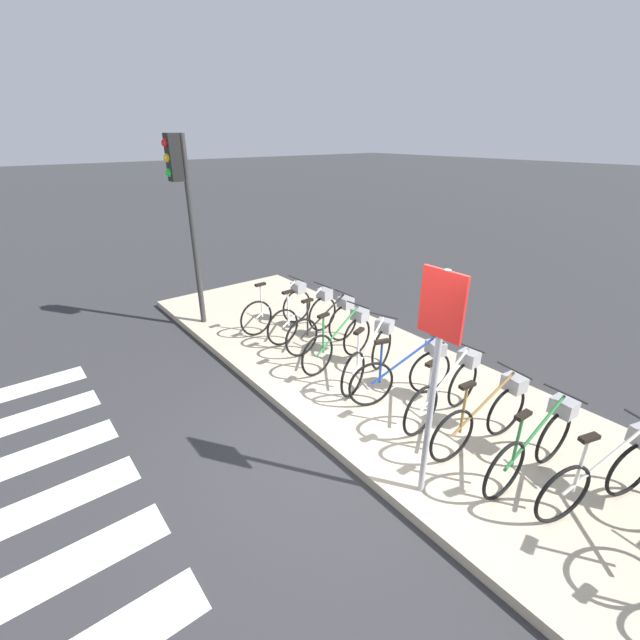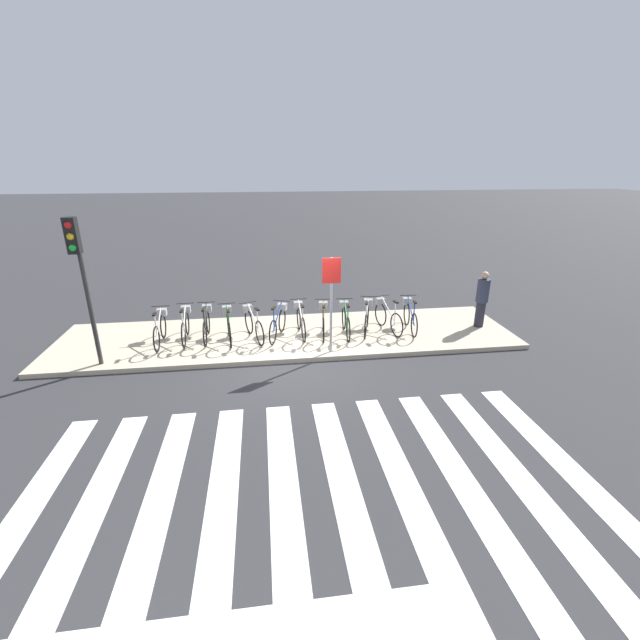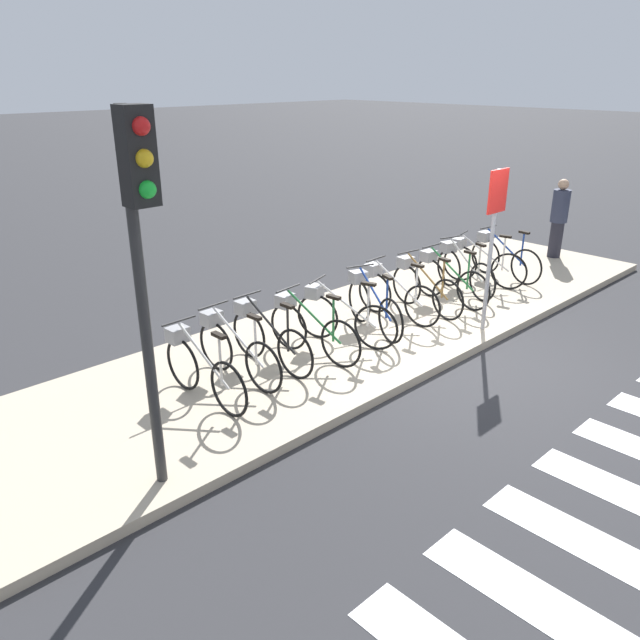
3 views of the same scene
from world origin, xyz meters
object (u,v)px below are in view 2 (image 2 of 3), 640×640
object	(u,v)px
parked_bicycle_0	(160,328)
parked_bicycle_11	(410,315)
parked_bicycle_1	(185,324)
pedestrian	(482,298)
parked_bicycle_8	(346,319)
parked_bicycle_3	(229,324)
sign_post	(331,289)
parked_bicycle_7	(323,319)
parked_bicycle_2	(206,323)
parked_bicycle_6	(300,319)
traffic_light	(79,262)
parked_bicycle_4	(253,323)
parked_bicycle_9	(367,316)
parked_bicycle_10	(387,315)
parked_bicycle_5	(279,321)

from	to	relation	value
parked_bicycle_0	parked_bicycle_11	distance (m)	6.69
parked_bicycle_1	pedestrian	size ratio (longest dim) A/B	0.98
parked_bicycle_0	parked_bicycle_8	world-z (taller)	same
parked_bicycle_11	pedestrian	xyz separation A→B (m)	(2.06, -0.04, 0.41)
parked_bicycle_3	pedestrian	world-z (taller)	pedestrian
parked_bicycle_1	sign_post	xyz separation A→B (m)	(3.67, -1.28, 1.18)
parked_bicycle_1	pedestrian	world-z (taller)	pedestrian
parked_bicycle_7	sign_post	xyz separation A→B (m)	(0.02, -1.15, 1.18)
parked_bicycle_2	parked_bicycle_6	bearing A→B (deg)	-1.22
pedestrian	traffic_light	size ratio (longest dim) A/B	0.47
parked_bicycle_1	parked_bicycle_4	world-z (taller)	same
parked_bicycle_0	sign_post	world-z (taller)	sign_post
parked_bicycle_7	parked_bicycle_9	world-z (taller)	same
pedestrian	traffic_light	bearing A→B (deg)	-173.07
parked_bicycle_11	pedestrian	world-z (taller)	pedestrian
parked_bicycle_6	parked_bicycle_0	bearing A→B (deg)	-178.02
parked_bicycle_1	parked_bicycle_10	distance (m)	5.45
parked_bicycle_5	sign_post	distance (m)	2.07
parked_bicycle_1	parked_bicycle_6	bearing A→B (deg)	-0.59
parked_bicycle_1	parked_bicycle_9	distance (m)	4.88
parked_bicycle_2	parked_bicycle_11	xyz separation A→B (m)	(5.55, -0.12, 0.00)
parked_bicycle_8	traffic_light	world-z (taller)	traffic_light
parked_bicycle_3	parked_bicycle_8	world-z (taller)	same
parked_bicycle_1	parked_bicycle_5	distance (m)	2.44
parked_bicycle_0	parked_bicycle_3	xyz separation A→B (m)	(1.73, 0.00, 0.00)
parked_bicycle_8	traffic_light	distance (m)	6.45
traffic_light	parked_bicycle_3	bearing A→B (deg)	22.19
parked_bicycle_6	pedestrian	world-z (taller)	pedestrian
parked_bicycle_6	pedestrian	xyz separation A→B (m)	(5.11, -0.10, 0.41)
parked_bicycle_9	parked_bicycle_11	size ratio (longest dim) A/B	0.96
parked_bicycle_4	parked_bicycle_11	xyz separation A→B (m)	(4.33, 0.04, 0.00)
parked_bicycle_5	parked_bicycle_7	distance (m)	1.21
pedestrian	parked_bicycle_9	bearing A→B (deg)	178.49
parked_bicycle_7	parked_bicycle_10	xyz separation A→B (m)	(1.80, 0.11, 0.00)
sign_post	parked_bicycle_7	bearing A→B (deg)	91.15
parked_bicycle_10	parked_bicycle_11	bearing A→B (deg)	-6.12
parked_bicycle_4	pedestrian	xyz separation A→B (m)	(6.39, 0.00, 0.41)
parked_bicycle_8	pedestrian	size ratio (longest dim) A/B	0.98
parked_bicycle_8	pedestrian	bearing A→B (deg)	0.54
parked_bicycle_0	parked_bicycle_11	world-z (taller)	same
parked_bicycle_9	parked_bicycle_11	bearing A→B (deg)	-2.36
parked_bicycle_1	parked_bicycle_5	world-z (taller)	same
sign_post	parked_bicycle_3	bearing A→B (deg)	156.09
parked_bicycle_3	parked_bicycle_5	bearing A→B (deg)	1.86
parked_bicycle_3	pedestrian	bearing A→B (deg)	0.20
parked_bicycle_5	parked_bicycle_8	bearing A→B (deg)	-1.74
parked_bicycle_0	parked_bicycle_1	size ratio (longest dim) A/B	1.00
parked_bicycle_7	parked_bicycle_11	xyz separation A→B (m)	(2.44, 0.04, 0.00)
parked_bicycle_1	parked_bicycle_3	world-z (taller)	same
parked_bicycle_9	pedestrian	distance (m)	3.30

